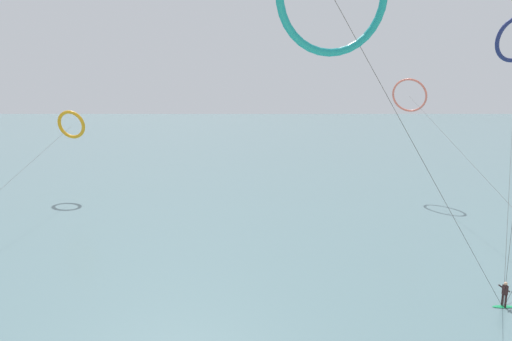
% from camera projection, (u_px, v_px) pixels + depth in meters
% --- Properties ---
extents(sea_water, '(400.00, 200.00, 0.08)m').
position_uv_depth(sea_water, '(256.00, 141.00, 113.91)').
color(sea_water, slate).
rests_on(sea_water, ground).
extents(surfer_emerald, '(1.40, 0.64, 1.70)m').
position_uv_depth(surfer_emerald, '(504.00, 296.00, 29.50)').
color(surfer_emerald, '#199351').
rests_on(surfer_emerald, ground).
extents(kite_amber, '(3.83, 43.35, 10.83)m').
position_uv_depth(kite_amber, '(71.00, 125.00, 58.04)').
color(kite_amber, orange).
rests_on(kite_amber, ground).
extents(kite_coral, '(4.56, 42.94, 14.72)m').
position_uv_depth(kite_coral, '(410.00, 96.00, 58.37)').
color(kite_coral, '#EA7260').
rests_on(kite_coral, ground).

